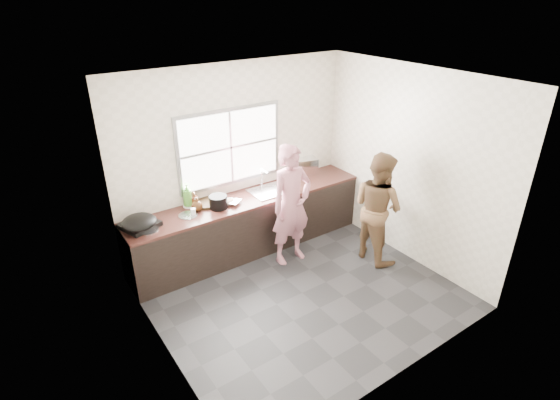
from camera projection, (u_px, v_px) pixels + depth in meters
floor at (302, 293)px, 5.65m from camera, size 3.60×3.20×0.01m
ceiling at (308, 80)px, 4.45m from camera, size 3.60×3.20×0.01m
wall_back at (236, 159)px, 6.23m from camera, size 3.60×0.01×2.70m
wall_left at (154, 247)px, 4.13m from camera, size 0.01×3.20×2.70m
wall_right at (409, 166)px, 5.97m from camera, size 0.01×3.20×2.70m
wall_front at (415, 265)px, 3.86m from camera, size 3.60×0.01×2.70m
cabinet at (250, 225)px, 6.42m from camera, size 3.60×0.62×0.82m
countertop at (249, 199)px, 6.23m from camera, size 3.60×0.64×0.04m
sink at (269, 191)px, 6.39m from camera, size 0.55×0.45×0.02m
faucet at (262, 178)px, 6.48m from camera, size 0.02×0.02×0.30m
window_frame at (230, 147)px, 6.08m from camera, size 1.60×0.05×1.10m
window_glazing at (231, 148)px, 6.06m from camera, size 1.50×0.01×1.00m
woman at (291, 209)px, 6.01m from camera, size 0.59×0.39×1.62m
person_side at (378, 207)px, 6.07m from camera, size 0.62×0.79×1.60m
cutting_board at (206, 203)px, 6.02m from camera, size 0.48×0.48×0.04m
cleaver at (236, 201)px, 6.00m from camera, size 0.22×0.19×0.01m
bowl_mince at (229, 202)px, 6.03m from camera, size 0.22×0.22×0.05m
bowl_crabs at (286, 189)px, 6.40m from camera, size 0.26×0.26×0.07m
bowl_held at (285, 191)px, 6.34m from camera, size 0.18×0.18×0.05m
black_pot at (218, 202)px, 5.89m from camera, size 0.29×0.29×0.18m
plate_food at (190, 205)px, 5.98m from camera, size 0.26×0.26×0.02m
bottle_green at (187, 195)px, 5.89m from camera, size 0.15×0.15×0.34m
bottle_brown_tall at (195, 199)px, 5.96m from camera, size 0.10×0.10×0.18m
bottle_brown_short at (197, 205)px, 5.82m from camera, size 0.17×0.17×0.18m
glass_jar at (193, 212)px, 5.72m from camera, size 0.09×0.09×0.09m
burner at (140, 225)px, 5.44m from camera, size 0.51×0.51×0.06m
wok at (139, 222)px, 5.28m from camera, size 0.48×0.48×0.16m
dish_rack at (305, 166)px, 6.93m from camera, size 0.41×0.34×0.27m
pot_lid_left at (149, 230)px, 5.37m from camera, size 0.27×0.27×0.01m
pot_lid_right at (188, 215)px, 5.72m from camera, size 0.28×0.28×0.01m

